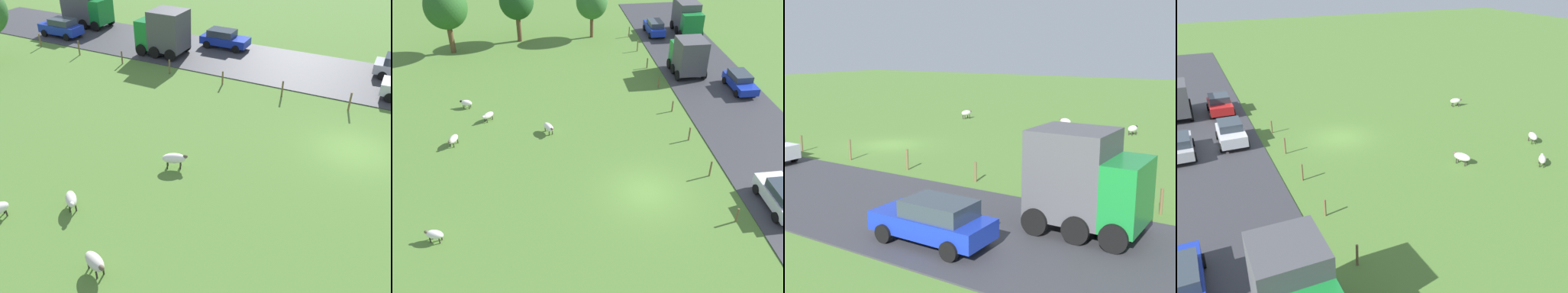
{
  "view_description": "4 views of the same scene",
  "coord_description": "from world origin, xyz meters",
  "views": [
    {
      "loc": [
        -20.5,
        -0.91,
        12.17
      ],
      "look_at": [
        -4.82,
        7.17,
        0.85
      ],
      "focal_mm": 37.66,
      "sensor_mm": 36.0,
      "label": 1
    },
    {
      "loc": [
        -6.52,
        -20.62,
        18.4
      ],
      "look_at": [
        -3.29,
        4.14,
        1.03
      ],
      "focal_mm": 39.73,
      "sensor_mm": 36.0,
      "label": 2
    },
    {
      "loc": [
        23.97,
        22.54,
        6.52
      ],
      "look_at": [
        -1.48,
        6.2,
        0.31
      ],
      "focal_mm": 44.77,
      "sensor_mm": 36.0,
      "label": 3
    },
    {
      "loc": [
        10.24,
        27.82,
        12.49
      ],
      "look_at": [
        -0.92,
        4.04,
        0.71
      ],
      "focal_mm": 37.4,
      "sensor_mm": 36.0,
      "label": 4
    }
  ],
  "objects": [
    {
      "name": "ground_plane",
      "position": [
        0.0,
        0.0,
        0.0
      ],
      "size": [
        160.0,
        160.0,
        0.0
      ],
      "primitive_type": "plane",
      "color": "#517A33"
    },
    {
      "name": "sheep_0",
      "position": [
        -10.65,
        10.34,
        0.48
      ],
      "size": [
        1.06,
        1.1,
        0.72
      ],
      "color": "silver",
      "rests_on": "ground_plane"
    },
    {
      "name": "sheep_1",
      "position": [
        -12.84,
        -2.6,
        0.53
      ],
      "size": [
        1.17,
        0.76,
        0.79
      ],
      "color": "white",
      "rests_on": "ground_plane"
    },
    {
      "name": "sheep_2",
      "position": [
        -12.6,
        12.71,
        0.47
      ],
      "size": [
        1.12,
        0.76,
        0.73
      ],
      "color": "white",
      "rests_on": "ground_plane"
    },
    {
      "name": "sheep_3",
      "position": [
        -13.01,
        7.1,
        0.52
      ],
      "size": [
        0.89,
        1.25,
        0.78
      ],
      "color": "beige",
      "rests_on": "ground_plane"
    },
    {
      "name": "sheep_4",
      "position": [
        -5.86,
        7.84,
        0.54
      ],
      "size": [
        0.98,
        1.32,
        0.81
      ],
      "color": "white",
      "rests_on": "ground_plane"
    },
    {
      "name": "fence_post_0",
      "position": [
        4.63,
        -3.32,
        0.51
      ],
      "size": [
        0.12,
        0.12,
        1.03
      ],
      "primitive_type": "cylinder",
      "color": "brown",
      "rests_on": "ground_plane"
    },
    {
      "name": "fence_post_1",
      "position": [
        4.63,
        1.07,
        0.62
      ],
      "size": [
        0.12,
        0.12,
        1.23
      ],
      "primitive_type": "cylinder",
      "color": "brown",
      "rests_on": "ground_plane"
    },
    {
      "name": "fence_post_2",
      "position": [
        4.63,
        5.46,
        0.57
      ],
      "size": [
        0.12,
        0.12,
        1.14
      ],
      "primitive_type": "cylinder",
      "color": "brown",
      "rests_on": "ground_plane"
    },
    {
      "name": "fence_post_3",
      "position": [
        4.63,
        9.86,
        0.5
      ],
      "size": [
        0.12,
        0.12,
        1.01
      ],
      "primitive_type": "cylinder",
      "color": "brown",
      "rests_on": "ground_plane"
    },
    {
      "name": "fence_post_4",
      "position": [
        4.63,
        14.25,
        0.55
      ],
      "size": [
        0.12,
        0.12,
        1.11
      ],
      "primitive_type": "cylinder",
      "color": "brown",
      "rests_on": "ground_plane"
    },
    {
      "name": "fence_post_5",
      "position": [
        4.63,
        18.64,
        0.53
      ],
      "size": [
        0.12,
        0.12,
        1.06
      ],
      "primitive_type": "cylinder",
      "color": "brown",
      "rests_on": "ground_plane"
    },
    {
      "name": "truck_1",
      "position": [
        8.1,
        16.75,
        1.94
      ],
      "size": [
        2.87,
        3.94,
        3.66
      ],
      "color": "#197F33",
      "rests_on": "road_strip"
    },
    {
      "name": "car_2",
      "position": [
        11.86,
        12.93,
        0.86
      ],
      "size": [
        2.0,
        4.18,
        1.53
      ],
      "color": "#1933B2",
      "rests_on": "road_strip"
    }
  ]
}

